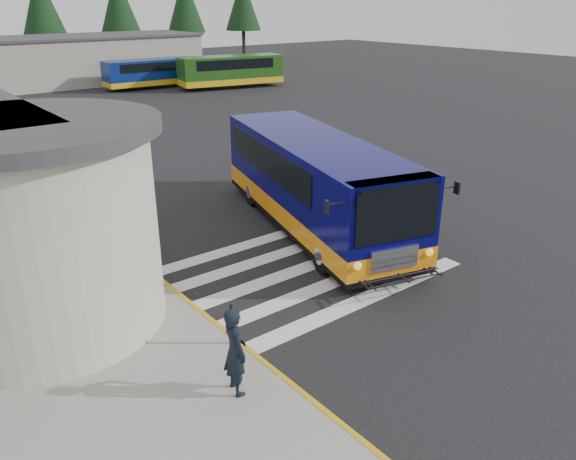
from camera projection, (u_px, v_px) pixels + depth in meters
ground at (295, 256)px, 17.16m from camera, size 140.00×140.00×0.00m
curb_strip at (116, 245)px, 17.71m from camera, size 0.12×34.00×0.16m
crosswalk at (299, 270)px, 16.29m from camera, size 8.00×5.35×0.01m
depot_building at (53, 61)px, 50.27m from camera, size 26.40×8.40×4.20m
tree_line at (23, 4)px, 54.46m from camera, size 58.40×4.40×10.00m
transit_bus at (315, 186)px, 18.83m from camera, size 5.94×11.11×3.05m
pedestrian_a at (235, 351)px, 10.70m from camera, size 0.54×0.73×1.83m
pedestrian_b at (72, 314)px, 12.15m from camera, size 0.98×1.01×1.64m
bollard at (231, 324)px, 12.36m from camera, size 0.08×0.08×1.02m
far_bus_a at (151, 72)px, 48.94m from camera, size 8.18×2.59×2.09m
far_bus_b at (231, 70)px, 48.97m from camera, size 9.37×4.18×2.34m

